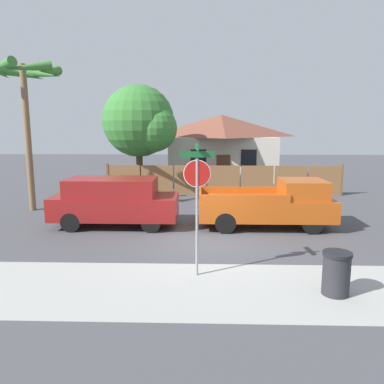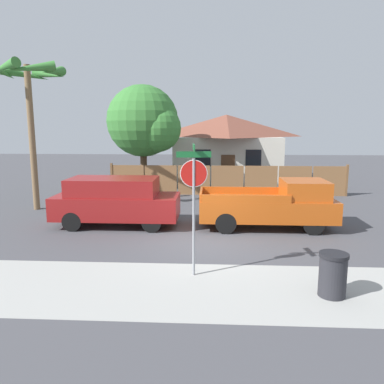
{
  "view_description": "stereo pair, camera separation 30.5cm",
  "coord_description": "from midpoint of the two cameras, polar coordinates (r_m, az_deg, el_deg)",
  "views": [
    {
      "loc": [
        -0.12,
        -11.92,
        3.77
      ],
      "look_at": [
        -0.49,
        0.54,
        1.6
      ],
      "focal_mm": 35.0,
      "sensor_mm": 36.0,
      "label": 1
    },
    {
      "loc": [
        0.18,
        -11.91,
        3.77
      ],
      "look_at": [
        -0.49,
        0.54,
        1.6
      ],
      "focal_mm": 35.0,
      "sensor_mm": 36.0,
      "label": 2
    }
  ],
  "objects": [
    {
      "name": "ground_plane",
      "position": [
        12.5,
        1.51,
        -7.68
      ],
      "size": [
        80.0,
        80.0,
        0.0
      ],
      "primitive_type": "plane",
      "color": "#47474C"
    },
    {
      "name": "sidewalk_strip",
      "position": [
        9.13,
        1.41,
        -14.49
      ],
      "size": [
        36.0,
        3.2,
        0.01
      ],
      "color": "#A3A39E",
      "rests_on": "ground"
    },
    {
      "name": "wooden_fence",
      "position": [
        21.0,
        4.43,
        1.8
      ],
      "size": [
        13.2,
        0.12,
        1.75
      ],
      "color": "brown",
      "rests_on": "ground"
    },
    {
      "name": "house",
      "position": [
        27.98,
        4.13,
        7.07
      ],
      "size": [
        7.79,
        8.0,
        4.66
      ],
      "color": "beige",
      "rests_on": "ground"
    },
    {
      "name": "oak_tree",
      "position": [
        22.59,
        -8.08,
        10.41
      ],
      "size": [
        4.44,
        4.23,
        6.24
      ],
      "color": "brown",
      "rests_on": "ground"
    },
    {
      "name": "palm_tree",
      "position": [
        18.5,
        -24.71,
        14.81
      ],
      "size": [
        3.18,
        3.41,
        6.53
      ],
      "color": "brown",
      "rests_on": "ground"
    },
    {
      "name": "red_suv",
      "position": [
        14.58,
        -12.3,
        -1.31
      ],
      "size": [
        4.73,
        1.9,
        1.86
      ],
      "rotation": [
        0.0,
        0.0,
        0.0
      ],
      "color": "maroon",
      "rests_on": "ground"
    },
    {
      "name": "orange_pickup",
      "position": [
        14.38,
        11.46,
        -1.91
      ],
      "size": [
        5.0,
        1.93,
        1.83
      ],
      "rotation": [
        0.0,
        0.0,
        0.0
      ],
      "color": "#B74C14",
      "rests_on": "ground"
    },
    {
      "name": "stop_sign",
      "position": [
        9.28,
        -0.17,
        0.58
      ],
      "size": [
        0.86,
        0.77,
        3.37
      ],
      "rotation": [
        0.0,
        0.0,
        0.1
      ],
      "color": "gray",
      "rests_on": "ground"
    },
    {
      "name": "trash_bin",
      "position": [
        9.2,
        20.23,
        -11.53
      ],
      "size": [
        0.65,
        0.65,
        1.0
      ],
      "color": "#28282D",
      "rests_on": "ground"
    }
  ]
}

